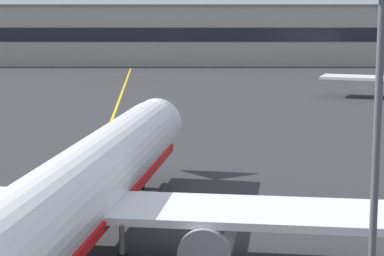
# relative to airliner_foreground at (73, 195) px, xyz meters

# --- Properties ---
(taxiway_centreline) EXTENTS (9.58, 179.78, 0.01)m
(taxiway_centreline) POSITION_rel_airliner_foreground_xyz_m (-1.96, 20.57, -3.37)
(taxiway_centreline) COLOR yellow
(taxiway_centreline) RESTS_ON ground
(airliner_foreground) EXTENTS (32.36, 41.46, 11.65)m
(airliner_foreground) POSITION_rel_airliner_foreground_xyz_m (0.00, 0.00, 0.00)
(airliner_foreground) COLOR white
(airliner_foreground) RESTS_ON ground
(apron_lamp_post) EXTENTS (2.24, 0.90, 13.23)m
(apron_lamp_post) POSITION_rel_airliner_foreground_xyz_m (12.03, -6.90, 3.55)
(apron_lamp_post) COLOR #515156
(apron_lamp_post) RESTS_ON ground
(safety_cone_by_nose_gear) EXTENTS (0.44, 0.44, 0.55)m
(safety_cone_by_nose_gear) POSITION_rel_airliner_foreground_xyz_m (1.12, 15.87, -3.11)
(safety_cone_by_nose_gear) COLOR orange
(safety_cone_by_nose_gear) RESTS_ON ground
(terminal_building) EXTENTS (129.01, 12.40, 12.38)m
(terminal_building) POSITION_rel_airliner_foreground_xyz_m (-0.44, 120.55, 2.83)
(terminal_building) COLOR #9E998E
(terminal_building) RESTS_ON ground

